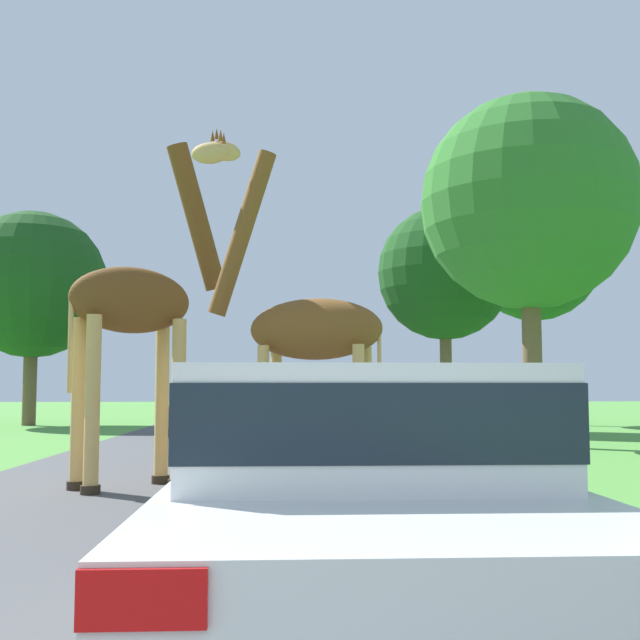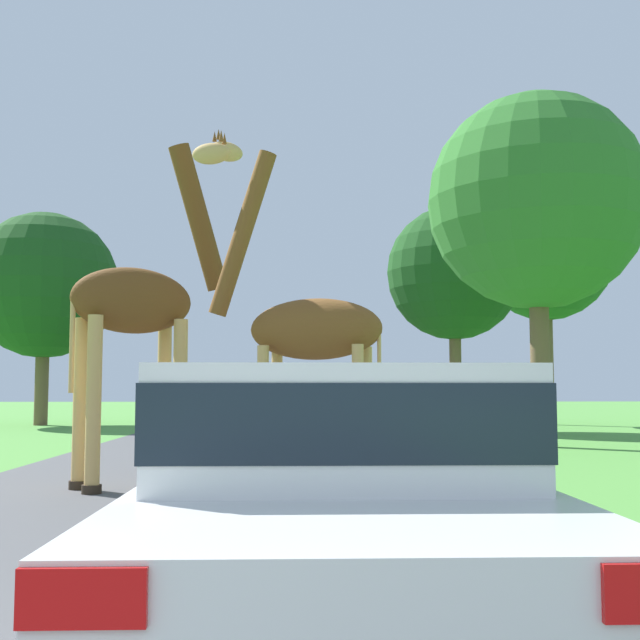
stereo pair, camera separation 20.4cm
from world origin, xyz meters
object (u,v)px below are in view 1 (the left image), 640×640
car_queue_left (313,406)px  car_lead_maroon (359,503)px  car_far_ahead (311,417)px  tree_far_right (33,285)px  giraffe_companion (141,310)px  tree_mid_field (529,203)px  giraffe_near_road (306,327)px  tree_right_cluster (535,256)px  tree_centre_back (445,274)px  car_queue_right (205,411)px

car_queue_left → car_lead_maroon: bearing=-92.0°
car_lead_maroon → car_far_ahead: size_ratio=0.88×
car_lead_maroon → tree_far_right: (-9.53, 25.86, 4.41)m
giraffe_companion → tree_mid_field: tree_mid_field is taller
giraffe_near_road → tree_right_cluster: size_ratio=0.55×
giraffe_near_road → tree_far_right: bearing=41.2°
car_lead_maroon → tree_far_right: 27.91m
giraffe_near_road → giraffe_companion: giraffe_companion is taller
car_queue_left → tree_far_right: 11.46m
car_lead_maroon → tree_centre_back: (5.03, 21.50, 4.32)m
giraffe_companion → car_far_ahead: giraffe_companion is taller
tree_centre_back → tree_right_cluster: (4.38, 4.12, 1.31)m
giraffe_near_road → car_lead_maroon: giraffe_near_road is taller
giraffe_near_road → tree_far_right: (-9.48, 19.46, 3.00)m
car_far_ahead → giraffe_near_road: bearing=-92.8°
giraffe_companion → giraffe_near_road: bearing=40.0°
giraffe_companion → car_lead_maroon: (2.36, -7.14, -1.69)m
tree_centre_back → tree_mid_field: bearing=-85.0°
giraffe_near_road → car_queue_right: size_ratio=1.18×
car_lead_maroon → car_queue_left: car_lead_maroon is taller
car_lead_maroon → car_queue_right: (-2.56, 19.77, -0.08)m
car_lead_maroon → tree_right_cluster: bearing=69.8°
tree_centre_back → tree_right_cluster: tree_right_cluster is taller
giraffe_near_road → tree_centre_back: 16.20m
tree_mid_field → giraffe_companion: bearing=-137.1°
giraffe_near_road → giraffe_companion: 2.43m
car_queue_left → car_far_ahead: (-0.44, -8.40, -0.06)m
car_queue_left → tree_far_right: bearing=168.9°
giraffe_near_road → car_lead_maroon: bearing=-164.2°
giraffe_near_road → tree_centre_back: tree_centre_back is taller
car_far_ahead → giraffe_companion: bearing=-108.3°
car_queue_right → tree_right_cluster: size_ratio=0.47×
giraffe_near_road → tree_centre_back: bearing=-3.4°
giraffe_companion → car_queue_right: (-0.20, 12.63, -1.77)m
car_queue_left → tree_right_cluster: size_ratio=0.52×
tree_far_right → tree_mid_field: (15.17, -11.30, 0.65)m
giraffe_near_road → car_far_ahead: giraffe_near_road is taller
giraffe_companion → tree_far_right: tree_far_right is taller
car_far_ahead → tree_mid_field: size_ratio=0.55×
tree_centre_back → tree_right_cluster: size_ratio=0.82×
tree_centre_back → tree_mid_field: size_ratio=0.86×
car_lead_maroon → car_queue_left: (0.82, 23.83, -0.05)m
giraffe_near_road → tree_mid_field: bearing=-19.6°
giraffe_companion → tree_far_right: 20.23m
car_lead_maroon → tree_right_cluster: (9.41, 25.62, 5.63)m
car_queue_right → tree_right_cluster: tree_right_cluster is taller
car_queue_left → car_far_ahead: 8.41m
car_far_ahead → tree_centre_back: 8.84m
tree_centre_back → tree_far_right: size_ratio=0.92×
giraffe_companion → tree_mid_field: bearing=100.8°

